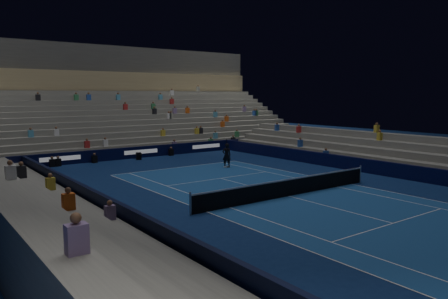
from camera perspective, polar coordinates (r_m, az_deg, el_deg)
ground at (r=24.49m, az=8.44°, el=-6.07°), size 90.00×90.00×0.00m
court_surface at (r=24.49m, az=8.44°, el=-6.06°), size 10.97×23.77×0.01m
sponsor_barrier_far at (r=39.47m, az=-10.88°, el=-0.33°), size 44.00×0.25×1.00m
sponsor_barrier_east at (r=31.88m, az=20.90°, el=-2.46°), size 0.25×37.00×1.00m
sponsor_barrier_west at (r=18.98m, az=-12.98°, el=-8.54°), size 0.25×37.00×1.00m
grandstand_main at (r=47.84m, az=-15.87°, el=4.28°), size 44.00×15.20×11.20m
grandstand_east at (r=34.77m, az=24.02°, el=-1.15°), size 5.00×37.00×2.50m
grandstand_west at (r=17.83m, az=-23.38°, el=-8.59°), size 5.00×37.00×2.50m
tennis_net at (r=24.38m, az=8.47°, el=-4.91°), size 12.90×0.10×1.10m
tennis_player at (r=33.46m, az=0.35°, el=-0.77°), size 0.80×0.65×1.89m
broadcast_camera at (r=38.38m, az=-11.10°, el=-0.84°), size 0.60×0.97×0.60m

